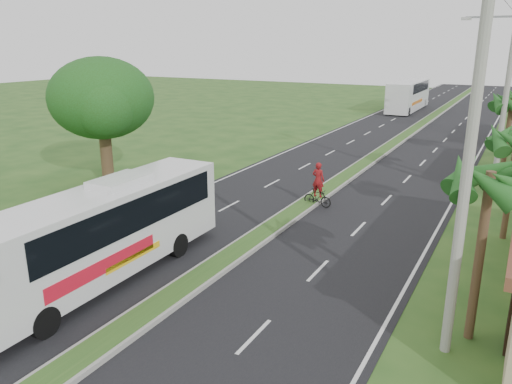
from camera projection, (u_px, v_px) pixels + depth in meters
The scene contains 13 objects.
ground at pixel (160, 308), 16.17m from camera, with size 180.00×180.00×0.00m, color #254A1B.
road_asphalt at pixel (353, 172), 32.98m from camera, with size 14.00×160.00×0.02m, color black.
median_strip at pixel (353, 171), 32.96m from camera, with size 1.20×160.00×0.18m.
lane_edge_left at pixel (264, 161), 36.06m from camera, with size 0.12×160.00×0.01m, color silver.
lane_edge_right at pixel (461, 186), 29.91m from camera, with size 0.12×160.00×0.01m, color silver.
palm_verge_a at pixel (490, 181), 13.20m from camera, with size 2.40×2.40×5.45m.
palm_verge_c at pixel (512, 104), 26.64m from camera, with size 2.40×2.40×5.85m.
shade_tree at pixel (101, 101), 28.71m from camera, with size 6.30×6.00×7.54m.
utility_pole_a at pixel (470, 151), 12.32m from camera, with size 1.60×0.28×11.00m.
utility_pole_b at pixel (507, 83), 25.62m from camera, with size 3.20×0.28×12.00m.
coach_bus_main at pixel (102, 229), 17.51m from camera, with size 2.51×11.17×3.60m.
coach_bus_far at pixel (409, 94), 62.66m from camera, with size 2.78×12.52×3.64m.
motorcyclist at pixel (318, 190), 25.88m from camera, with size 1.59×0.58×2.38m.
Camera 1 is at (9.65, -11.15, 8.25)m, focal length 35.00 mm.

